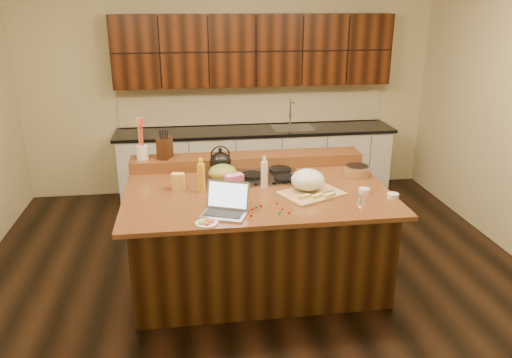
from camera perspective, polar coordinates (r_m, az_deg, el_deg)
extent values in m
cube|color=black|center=(4.99, 0.08, -11.12)|extent=(5.50, 5.00, 0.01)
cube|color=#CABD8D|center=(6.88, -2.91, 9.60)|extent=(5.50, 0.01, 2.70)
cube|color=#CABD8D|center=(2.20, 9.66, -13.73)|extent=(5.50, 0.01, 2.70)
cube|color=black|center=(4.78, 0.08, -6.53)|extent=(2.22, 1.42, 0.88)
cube|color=black|center=(4.60, 0.09, -1.38)|extent=(2.40, 1.60, 0.04)
cube|color=black|center=(5.23, -1.00, 2.17)|extent=(2.40, 0.30, 0.12)
cube|color=gray|center=(4.87, -0.41, 0.15)|extent=(0.92, 0.52, 0.02)
cylinder|color=black|center=(4.95, -4.06, 0.73)|extent=(0.22, 0.22, 0.03)
cylinder|color=black|center=(5.03, 2.78, 1.04)|extent=(0.22, 0.22, 0.03)
cylinder|color=black|center=(4.71, -3.82, -0.29)|extent=(0.22, 0.22, 0.03)
cylinder|color=black|center=(4.79, 3.36, 0.06)|extent=(0.22, 0.22, 0.03)
cylinder|color=black|center=(4.86, -0.41, 0.40)|extent=(0.22, 0.22, 0.03)
cube|color=silver|center=(6.81, -0.01, 1.71)|extent=(3.60, 0.62, 0.90)
cube|color=black|center=(6.68, -0.01, 5.55)|extent=(3.70, 0.66, 0.04)
cube|color=gray|center=(6.77, 4.21, 5.80)|extent=(0.55, 0.42, 0.01)
cylinder|color=gray|center=(6.90, 3.93, 7.65)|extent=(0.02, 0.02, 0.36)
cube|color=black|center=(6.66, -0.20, 14.49)|extent=(3.60, 0.34, 0.90)
cube|color=#CABD8D|center=(6.92, -0.37, 8.42)|extent=(3.60, 0.03, 0.50)
ellipsoid|color=black|center=(4.92, -4.09, 1.98)|extent=(0.25, 0.25, 0.19)
ellipsoid|color=olive|center=(4.68, -3.85, 0.76)|extent=(0.29, 0.29, 0.15)
cube|color=#B7B7BC|center=(4.04, -3.69, -4.09)|extent=(0.42, 0.36, 0.02)
cube|color=black|center=(4.03, -3.69, -3.96)|extent=(0.33, 0.24, 0.00)
cube|color=#B7B7BC|center=(4.10, -3.23, -1.82)|extent=(0.36, 0.20, 0.23)
cube|color=silver|center=(4.09, -3.25, -1.85)|extent=(0.32, 0.17, 0.20)
cylinder|color=gold|center=(4.49, -6.27, 0.08)|extent=(0.09, 0.09, 0.27)
cylinder|color=silver|center=(4.59, 0.95, 0.51)|extent=(0.08, 0.08, 0.25)
cube|color=tan|center=(4.47, 6.37, -1.69)|extent=(0.64, 0.57, 0.02)
ellipsoid|color=white|center=(4.50, 5.95, -0.09)|extent=(0.31, 0.31, 0.19)
cube|color=#EDD872|center=(4.33, 5.56, -2.01)|extent=(0.11, 0.03, 0.03)
cube|color=#EDD872|center=(4.36, 7.02, -1.93)|extent=(0.11, 0.03, 0.03)
cube|color=#EDD872|center=(4.39, 8.47, -1.84)|extent=(0.11, 0.03, 0.03)
cylinder|color=gray|center=(4.48, 7.86, -1.48)|extent=(0.20, 0.08, 0.01)
cylinder|color=white|center=(4.53, 15.38, -1.87)|extent=(0.10, 0.10, 0.04)
cylinder|color=white|center=(4.59, 12.24, -1.33)|extent=(0.13, 0.13, 0.04)
cylinder|color=white|center=(4.65, 7.29, -0.76)|extent=(0.12, 0.12, 0.04)
cylinder|color=#996B3F|center=(5.01, 11.45, 0.81)|extent=(0.27, 0.27, 0.09)
cone|color=silver|center=(4.36, 11.95, -2.27)|extent=(0.10, 0.10, 0.07)
cube|color=pink|center=(4.18, -2.48, -1.29)|extent=(0.17, 0.13, 0.27)
cylinder|color=white|center=(3.91, -5.68, -5.04)|extent=(0.23, 0.23, 0.01)
cube|color=#DDBB4E|center=(4.61, -8.90, -0.29)|extent=(0.12, 0.10, 0.16)
cylinder|color=white|center=(5.17, -12.87, 2.99)|extent=(0.14, 0.14, 0.14)
cube|color=black|center=(5.15, -10.38, 3.53)|extent=(0.16, 0.20, 0.22)
ellipsoid|color=red|center=(4.26, 2.41, -2.76)|extent=(0.02, 0.02, 0.02)
ellipsoid|color=#198C26|center=(4.08, 2.75, -3.76)|extent=(0.02, 0.02, 0.02)
ellipsoid|color=red|center=(4.14, 3.06, -3.43)|extent=(0.02, 0.02, 0.02)
ellipsoid|color=#198C26|center=(4.04, -1.72, -4.01)|extent=(0.02, 0.02, 0.02)
ellipsoid|color=red|center=(4.20, 0.56, -3.06)|extent=(0.02, 0.02, 0.02)
ellipsoid|color=#198C26|center=(4.14, -1.27, -3.38)|extent=(0.02, 0.02, 0.02)
ellipsoid|color=red|center=(4.08, 3.79, -3.83)|extent=(0.02, 0.02, 0.02)
ellipsoid|color=#198C26|center=(4.05, 2.66, -3.99)|extent=(0.02, 0.02, 0.02)
ellipsoid|color=red|center=(4.14, -0.40, -3.43)|extent=(0.02, 0.02, 0.02)
ellipsoid|color=#198C26|center=(4.17, 0.07, -3.22)|extent=(0.02, 0.02, 0.02)
ellipsoid|color=red|center=(4.01, -0.57, -4.17)|extent=(0.02, 0.02, 0.02)
ellipsoid|color=#198C26|center=(4.13, -1.03, -3.49)|extent=(0.02, 0.02, 0.02)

